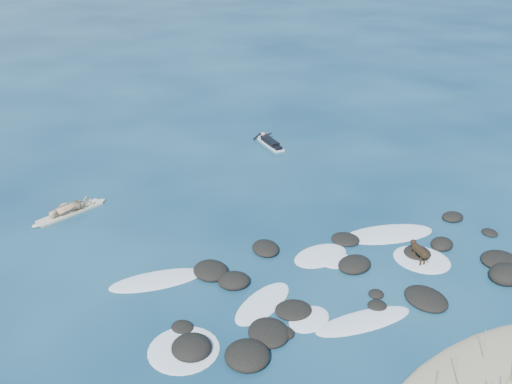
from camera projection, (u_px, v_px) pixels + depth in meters
ground at (313, 255)px, 20.93m from camera, size 160.00×160.00×0.00m
reef_rocks at (346, 286)px, 19.06m from camera, size 13.92×7.36×0.61m
breaking_foam at (313, 280)px, 19.51m from camera, size 12.71×7.33×0.12m
standing_surfer_rig at (68, 197)px, 23.44m from camera, size 3.36×1.18×1.93m
paddling_surfer_rig at (270, 142)px, 30.62m from camera, size 1.16×2.62×0.45m
dog at (419, 250)px, 20.30m from camera, size 0.48×1.17×0.75m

